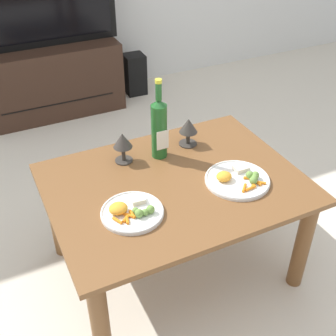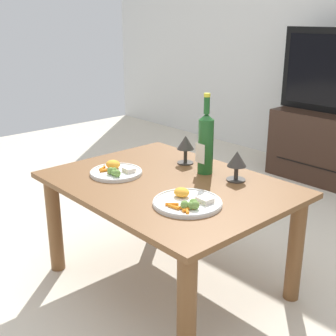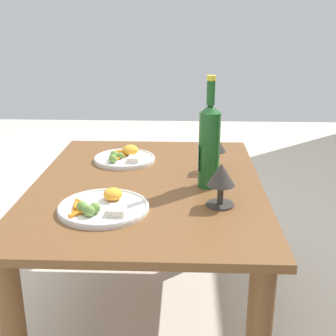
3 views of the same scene
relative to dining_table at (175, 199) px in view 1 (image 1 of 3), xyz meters
The scene contains 10 objects.
ground_plane 0.42m from the dining_table, ahead, with size 6.40×6.40×0.00m, color beige.
dining_table is the anchor object (origin of this frame).
tv_stand 1.88m from the dining_table, 93.99° to the left, with size 1.04×0.43×0.53m.
tv_screen 1.91m from the dining_table, 93.99° to the left, with size 1.10×0.05×0.62m.
floor_speaker 2.00m from the dining_table, 73.23° to the left, with size 0.16×0.16×0.34m, color black.
wine_bottle 0.32m from the dining_table, 83.08° to the left, with size 0.07×0.07×0.38m.
goblet_left 0.34m from the dining_table, 119.88° to the left, with size 0.09×0.09×0.14m.
goblet_right 0.36m from the dining_table, 51.78° to the left, with size 0.09×0.09×0.14m.
dinner_plate_left 0.29m from the dining_table, 155.10° to the right, with size 0.24×0.24×0.05m.
dinner_plate_right 0.29m from the dining_table, 25.23° to the right, with size 0.27×0.27×0.05m.
Camera 1 is at (-0.66, -1.30, 1.62)m, focal length 46.12 mm.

